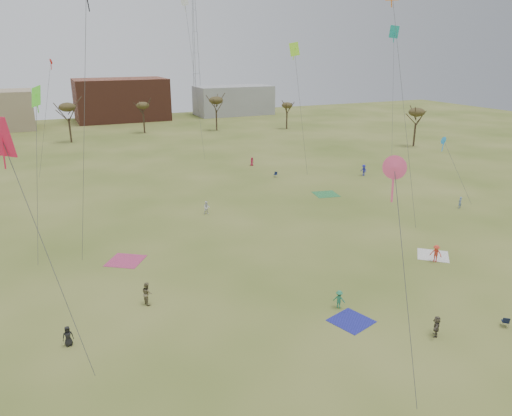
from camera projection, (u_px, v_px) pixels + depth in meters
name	position (u px, v px, depth m)	size (l,w,h in m)	color
ground	(317.00, 316.00, 38.62)	(260.00, 260.00, 0.00)	#45581B
flyer_near_center	(339.00, 299.00, 39.60)	(1.00, 0.58, 1.55)	#2A7F52
spectator_fore_b	(147.00, 293.00, 40.15)	(0.95, 0.74, 1.96)	#786D4C
spectator_fore_c	(436.00, 326.00, 35.70)	(1.51, 0.48, 1.63)	brown
flyer_mid_a	(68.00, 336.00, 34.54)	(0.76, 0.49, 1.55)	black
flyer_mid_b	(436.00, 253.00, 48.19)	(1.15, 0.66, 1.78)	red
flyer_mid_c	(460.00, 202.00, 64.43)	(0.57, 0.37, 1.57)	#657EA9
spectator_mid_e	(207.00, 208.00, 62.12)	(0.83, 0.65, 1.71)	white
flyer_far_b	(252.00, 161.00, 87.82)	(0.76, 0.50, 1.56)	#AA1D3C
flyer_far_c	(364.00, 170.00, 80.97)	(1.20, 0.69, 1.86)	#22259E
blanket_blue	(351.00, 321.00, 37.87)	(2.86, 2.86, 0.03)	navy
blanket_cream	(433.00, 255.00, 49.87)	(3.06, 3.06, 0.03)	white
blanket_plum	(126.00, 261.00, 48.62)	(3.31, 3.31, 0.03)	#B83866
blanket_olive	(326.00, 194.00, 70.76)	(3.34, 3.34, 0.03)	#2E8042
camp_chair_center	(505.00, 323.00, 37.07)	(0.73, 0.74, 0.87)	#131A34
camp_chair_right	(275.00, 176.00, 80.17)	(0.74, 0.73, 0.87)	#141E38
kites_aloft	(207.00, 31.00, 59.62)	(55.87, 68.01, 27.86)	#90DE25
tree_line	(116.00, 113.00, 103.68)	(117.44, 49.32, 8.91)	#3A2B1E
building_brick	(121.00, 100.00, 142.43)	(26.00, 16.00, 12.00)	brown
building_grey	(234.00, 100.00, 154.87)	(24.00, 12.00, 9.00)	gray
radio_tower	(195.00, 52.00, 152.37)	(1.51, 1.72, 41.00)	#9EA3A8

